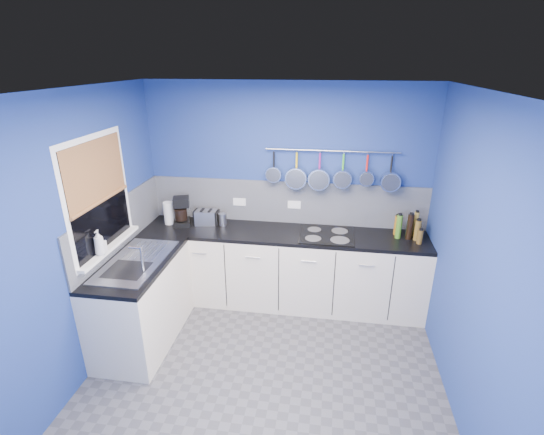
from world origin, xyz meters
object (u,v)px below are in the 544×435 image
(soap_bottle_b, at_px, (101,245))
(coffee_maker, at_px, (181,212))
(toaster, at_px, (207,217))
(soap_bottle_a, at_px, (99,243))
(hob, at_px, (327,235))
(canister, at_px, (222,219))
(paper_towel, at_px, (169,213))

(soap_bottle_b, distance_m, coffee_maker, 1.14)
(coffee_maker, xyz_separation_m, toaster, (0.27, 0.07, -0.08))
(soap_bottle_a, xyz_separation_m, hob, (2.02, 1.06, -0.26))
(soap_bottle_a, relative_size, soap_bottle_b, 1.39)
(toaster, distance_m, hob, 1.41)
(soap_bottle_a, height_order, coffee_maker, soap_bottle_a)
(soap_bottle_a, bearing_deg, hob, 27.56)
(soap_bottle_b, xyz_separation_m, canister, (0.81, 1.16, -0.17))
(soap_bottle_a, height_order, canister, soap_bottle_a)
(toaster, height_order, canister, toaster)
(canister, bearing_deg, toaster, -178.81)
(coffee_maker, bearing_deg, soap_bottle_a, -125.22)
(soap_bottle_b, xyz_separation_m, hob, (2.02, 1.03, -0.23))
(soap_bottle_b, relative_size, toaster, 0.66)
(paper_towel, height_order, coffee_maker, coffee_maker)
(paper_towel, bearing_deg, toaster, 6.47)
(paper_towel, relative_size, canister, 1.87)
(paper_towel, xyz_separation_m, toaster, (0.44, 0.05, -0.05))
(soap_bottle_b, xyz_separation_m, paper_towel, (0.18, 1.11, -0.10))
(paper_towel, bearing_deg, soap_bottle_b, -99.49)
(soap_bottle_b, bearing_deg, hob, 27.05)
(toaster, relative_size, hob, 0.44)
(soap_bottle_b, height_order, coffee_maker, coffee_maker)
(canister, xyz_separation_m, hob, (1.21, -0.13, -0.06))
(soap_bottle_b, xyz_separation_m, coffee_maker, (0.35, 1.08, -0.07))
(soap_bottle_a, xyz_separation_m, canister, (0.81, 1.18, -0.20))
(soap_bottle_a, relative_size, hob, 0.41)
(coffee_maker, xyz_separation_m, hob, (1.67, -0.05, -0.16))
(soap_bottle_b, height_order, canister, soap_bottle_b)
(coffee_maker, relative_size, toaster, 1.27)
(toaster, relative_size, canister, 1.86)
(toaster, xyz_separation_m, canister, (0.19, 0.00, -0.01))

